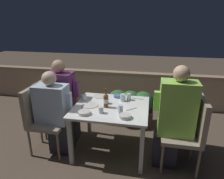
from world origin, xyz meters
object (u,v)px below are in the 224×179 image
(chair_left_near, at_px, (41,114))
(beer_bottle, at_px, (106,100))
(chair_left_far, at_px, (51,104))
(potted_plant, at_px, (52,94))
(chair_right_near, at_px, (190,128))
(person_purple_stripe, at_px, (63,101))
(chair_right_far, at_px, (184,115))
(person_green_blouse, at_px, (174,118))
(person_blue_shirt, at_px, (55,113))

(chair_left_near, height_order, beer_bottle, beer_bottle)
(chair_left_far, bearing_deg, chair_left_near, -86.77)
(potted_plant, bearing_deg, chair_right_near, -23.49)
(chair_left_near, relative_size, chair_left_far, 1.00)
(person_purple_stripe, height_order, chair_right_far, person_purple_stripe)
(chair_left_far, distance_m, person_green_blouse, 1.84)
(beer_bottle, bearing_deg, person_green_blouse, -6.99)
(person_blue_shirt, xyz_separation_m, beer_bottle, (0.70, 0.11, 0.21))
(person_purple_stripe, bearing_deg, chair_right_near, -10.08)
(chair_right_far, xyz_separation_m, potted_plant, (-2.35, 0.70, -0.12))
(person_blue_shirt, relative_size, beer_bottle, 4.50)
(chair_left_far, relative_size, chair_right_near, 1.00)
(chair_left_near, bearing_deg, beer_bottle, 7.13)
(person_blue_shirt, height_order, beer_bottle, person_blue_shirt)
(person_purple_stripe, bearing_deg, chair_left_near, -120.74)
(potted_plant, bearing_deg, beer_bottle, -35.65)
(chair_left_near, distance_m, person_green_blouse, 1.79)
(person_purple_stripe, bearing_deg, beer_bottle, -16.57)
(chair_right_far, relative_size, beer_bottle, 3.61)
(chair_left_near, xyz_separation_m, person_purple_stripe, (0.19, 0.33, 0.08))
(chair_left_near, xyz_separation_m, potted_plant, (-0.38, 1.04, -0.12))
(person_green_blouse, bearing_deg, chair_left_far, 169.93)
(chair_right_near, height_order, person_green_blouse, person_green_blouse)
(chair_left_far, height_order, person_purple_stripe, person_purple_stripe)
(chair_right_near, bearing_deg, person_purple_stripe, 169.92)
(person_purple_stripe, xyz_separation_m, beer_bottle, (0.72, -0.21, 0.16))
(person_blue_shirt, distance_m, potted_plant, 1.21)
(chair_right_near, bearing_deg, person_green_blouse, -180.00)
(chair_left_far, relative_size, person_green_blouse, 0.71)
(person_blue_shirt, xyz_separation_m, chair_right_near, (1.78, 0.01, -0.03))
(person_green_blouse, bearing_deg, chair_left_near, -179.79)
(chair_left_near, xyz_separation_m, chair_right_far, (1.97, 0.34, 0.00))
(chair_right_near, relative_size, beer_bottle, 3.61)
(chair_left_near, relative_size, potted_plant, 1.31)
(chair_right_near, distance_m, person_green_blouse, 0.24)
(person_blue_shirt, xyz_separation_m, chair_left_far, (-0.23, 0.33, -0.03))
(chair_left_near, bearing_deg, chair_left_far, 93.23)
(chair_right_near, height_order, beer_bottle, beer_bottle)
(chair_right_near, xyz_separation_m, potted_plant, (-2.38, 1.03, -0.12))
(beer_bottle, bearing_deg, chair_right_near, -5.64)
(chair_right_near, relative_size, chair_right_far, 1.00)
(person_green_blouse, height_order, beer_bottle, person_green_blouse)
(chair_left_near, relative_size, person_purple_stripe, 0.75)
(person_purple_stripe, distance_m, beer_bottle, 0.76)
(chair_right_near, distance_m, potted_plant, 2.60)
(beer_bottle, bearing_deg, potted_plant, 144.35)
(person_purple_stripe, distance_m, chair_right_near, 1.83)
(potted_plant, bearing_deg, person_purple_stripe, -51.16)
(chair_left_near, distance_m, chair_right_far, 2.00)
(person_purple_stripe, bearing_deg, person_blue_shirt, -86.23)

